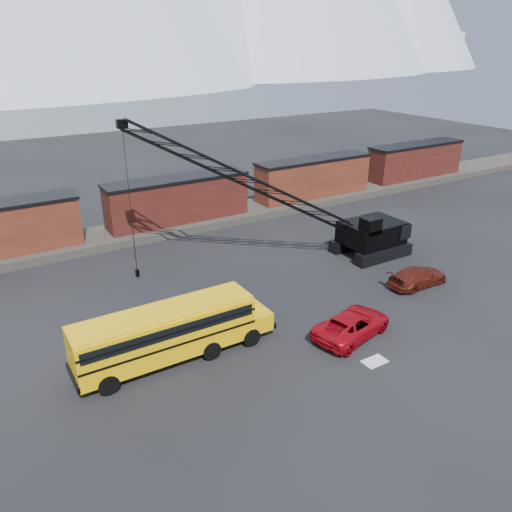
{
  "coord_description": "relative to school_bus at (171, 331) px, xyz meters",
  "views": [
    {
      "loc": [
        -17.31,
        -20.35,
        16.5
      ],
      "look_at": [
        -1.02,
        6.25,
        3.0
      ],
      "focal_mm": 35.0,
      "sensor_mm": 36.0,
      "label": 1
    }
  ],
  "objects": [
    {
      "name": "snow_patch",
      "position": [
        9.51,
        -6.17,
        -1.78
      ],
      "size": [
        1.4,
        0.9,
        0.02
      ],
      "primitive_type": "cube",
      "color": "silver",
      "rests_on": "ground"
    },
    {
      "name": "boxcar_east_near",
      "position": [
        25.01,
        19.83,
        0.97
      ],
      "size": [
        13.7,
        3.1,
        4.17
      ],
      "color": "#471D14",
      "rests_on": "gravel_berm"
    },
    {
      "name": "ground",
      "position": [
        9.01,
        -2.17,
        -1.79
      ],
      "size": [
        160.0,
        160.0,
        0.0
      ],
      "primitive_type": "plane",
      "color": "black",
      "rests_on": "ground"
    },
    {
      "name": "boxcar_mid",
      "position": [
        9.01,
        19.83,
        0.97
      ],
      "size": [
        13.7,
        3.1,
        4.17
      ],
      "color": "#4F1916",
      "rests_on": "gravel_berm"
    },
    {
      "name": "boxcar_east_far",
      "position": [
        41.01,
        19.83,
        0.97
      ],
      "size": [
        13.7,
        3.1,
        4.17
      ],
      "color": "#4F1916",
      "rests_on": "gravel_berm"
    },
    {
      "name": "crawler_crane",
      "position": [
        10.34,
        8.39,
        4.97
      ],
      "size": [
        21.51,
        8.36,
        11.89
      ],
      "color": "black",
      "rests_on": "ground"
    },
    {
      "name": "maroon_suv",
      "position": [
        18.86,
        -0.78,
        -1.09
      ],
      "size": [
        4.83,
        1.98,
        1.4
      ],
      "primitive_type": "imported",
      "rotation": [
        0.0,
        0.0,
        1.57
      ],
      "color": "#4E160E",
      "rests_on": "ground"
    },
    {
      "name": "gravel_berm",
      "position": [
        9.01,
        19.83,
        -1.44
      ],
      "size": [
        120.0,
        5.0,
        0.7
      ],
      "primitive_type": "cube",
      "color": "#454039",
      "rests_on": "ground"
    },
    {
      "name": "red_pickup",
      "position": [
        10.2,
        -3.43,
        -1.02
      ],
      "size": [
        5.99,
        3.75,
        1.54
      ],
      "primitive_type": "imported",
      "rotation": [
        0.0,
        0.0,
        1.8
      ],
      "color": "#A50812",
      "rests_on": "ground"
    },
    {
      "name": "school_bus",
      "position": [
        0.0,
        0.0,
        0.0
      ],
      "size": [
        11.65,
        2.65,
        3.19
      ],
      "color": "#F6B505",
      "rests_on": "ground"
    }
  ]
}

